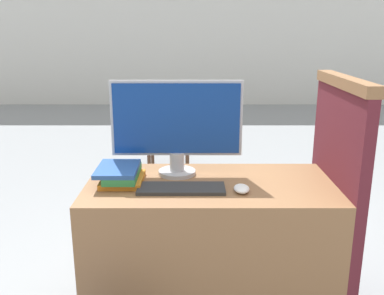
% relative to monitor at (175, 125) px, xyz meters
% --- Properties ---
extents(wall_back, '(12.00, 0.06, 2.80)m').
position_rel_monitor_xyz_m(wall_back, '(0.16, 6.31, 0.40)').
color(wall_back, white).
rests_on(wall_back, ground_plane).
extents(desk, '(1.16, 0.59, 0.74)m').
position_rel_monitor_xyz_m(desk, '(0.16, -0.13, -0.62)').
color(desk, '#8C603D').
rests_on(desk, ground_plane).
extents(carrel_divider, '(0.07, 0.66, 1.24)m').
position_rel_monitor_xyz_m(carrel_divider, '(0.77, -0.09, -0.37)').
color(carrel_divider, '#5B1E28').
rests_on(carrel_divider, ground_plane).
extents(monitor, '(0.64, 0.18, 0.47)m').
position_rel_monitor_xyz_m(monitor, '(0.00, 0.00, 0.00)').
color(monitor, '#B7B7BC').
rests_on(monitor, desk).
extents(keyboard, '(0.39, 0.14, 0.02)m').
position_rel_monitor_xyz_m(keyboard, '(0.03, -0.22, -0.24)').
color(keyboard, '#2D2D2D').
rests_on(keyboard, desk).
extents(mouse, '(0.07, 0.10, 0.03)m').
position_rel_monitor_xyz_m(mouse, '(0.29, -0.24, -0.24)').
color(mouse, white).
rests_on(mouse, desk).
extents(book_stack, '(0.21, 0.27, 0.08)m').
position_rel_monitor_xyz_m(book_stack, '(-0.26, -0.12, -0.21)').
color(book_stack, orange).
rests_on(book_stack, desk).
extents(far_chair, '(0.44, 0.44, 0.92)m').
position_rel_monitor_xyz_m(far_chair, '(-0.16, 2.31, -0.50)').
color(far_chair, '#4C3323').
rests_on(far_chair, ground_plane).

